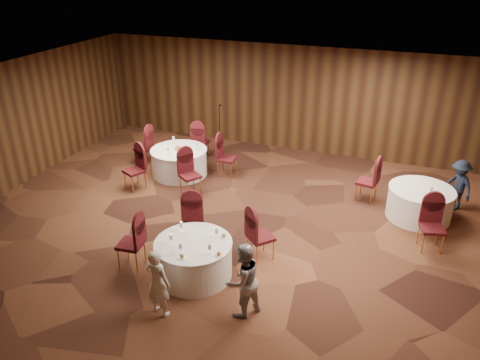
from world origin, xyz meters
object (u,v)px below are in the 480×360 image
(mic_stand, at_px, (220,140))
(woman_a, at_px, (158,283))
(table_right, at_px, (420,203))
(table_left, at_px, (179,162))
(woman_b, at_px, (243,280))
(man_c, at_px, (458,185))
(table_main, at_px, (194,259))

(mic_stand, height_order, woman_a, mic_stand)
(table_right, distance_m, mic_stand, 6.15)
(table_right, relative_size, mic_stand, 0.96)
(table_left, xyz_separation_m, table_right, (6.30, -0.15, 0.00))
(woman_b, bearing_deg, man_c, 178.88)
(table_right, height_order, woman_a, woman_a)
(table_right, relative_size, woman_a, 1.15)
(table_main, xyz_separation_m, mic_stand, (-1.89, 5.75, 0.07))
(table_right, xyz_separation_m, mic_stand, (-5.83, 1.93, 0.07))
(table_main, xyz_separation_m, man_c, (4.76, 4.60, 0.25))
(mic_stand, height_order, woman_b, mic_stand)
(table_right, distance_m, woman_b, 5.25)
(woman_b, xyz_separation_m, man_c, (3.52, 5.26, -0.07))
(table_right, xyz_separation_m, man_c, (0.81, 0.78, 0.25))
(table_left, bearing_deg, woman_a, -66.18)
(woman_a, bearing_deg, table_main, -82.49)
(table_main, height_order, table_right, same)
(woman_b, bearing_deg, woman_a, -36.51)
(table_main, bearing_deg, man_c, 44.04)
(table_main, height_order, woman_b, woman_b)
(table_left, bearing_deg, man_c, 5.09)
(table_left, bearing_deg, mic_stand, 75.41)
(mic_stand, relative_size, man_c, 1.24)
(table_main, xyz_separation_m, woman_b, (1.23, -0.66, 0.32))
(woman_b, bearing_deg, table_main, -85.36)
(table_left, xyz_separation_m, woman_b, (3.59, -4.62, 0.32))
(table_right, bearing_deg, woman_a, -129.03)
(table_right, xyz_separation_m, woman_a, (-4.04, -4.98, 0.27))
(table_right, height_order, woman_b, woman_b)
(woman_a, distance_m, man_c, 7.53)
(table_left, distance_m, woman_a, 5.61)
(man_c, bearing_deg, woman_a, -79.94)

